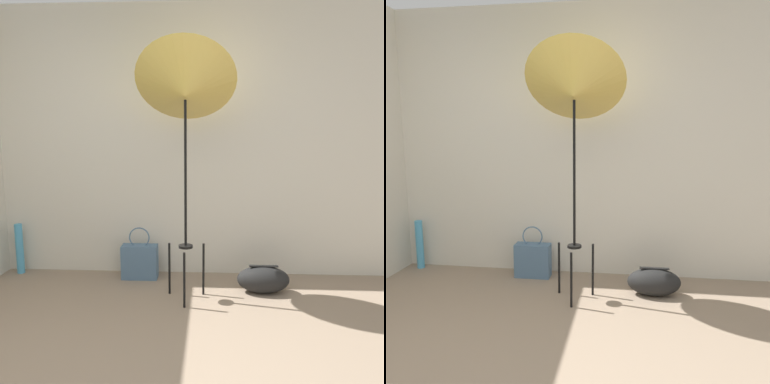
% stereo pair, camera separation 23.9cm
% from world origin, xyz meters
% --- Properties ---
extents(wall_back, '(8.00, 0.05, 2.60)m').
position_xyz_m(wall_back, '(0.00, 2.45, 1.30)').
color(wall_back, beige).
rests_on(wall_back, ground_plane).
extents(photo_umbrella, '(0.82, 0.72, 2.11)m').
position_xyz_m(photo_umbrella, '(0.41, 1.81, 1.74)').
color(photo_umbrella, black).
rests_on(photo_umbrella, ground_plane).
extents(tote_bag, '(0.34, 0.15, 0.51)m').
position_xyz_m(tote_bag, '(-0.06, 2.24, 0.17)').
color(tote_bag, slate).
rests_on(tote_bag, ground_plane).
extents(duffel_bag, '(0.46, 0.24, 0.25)m').
position_xyz_m(duffel_bag, '(1.09, 1.97, 0.12)').
color(duffel_bag, black).
rests_on(duffel_bag, ground_plane).
extents(paper_roll, '(0.07, 0.07, 0.50)m').
position_xyz_m(paper_roll, '(-1.30, 2.32, 0.25)').
color(paper_roll, '#4CA3D1').
rests_on(paper_roll, ground_plane).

